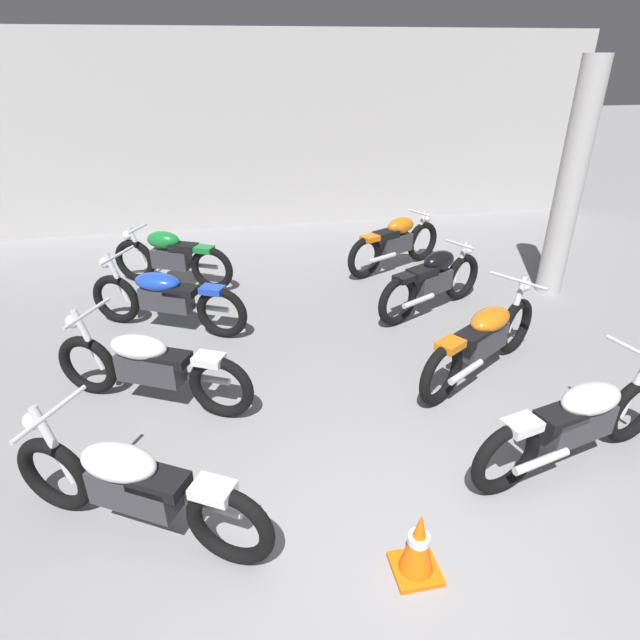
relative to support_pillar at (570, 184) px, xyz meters
name	(u,v)px	position (x,y,z in m)	size (l,w,h in m)	color
ground_plane	(404,584)	(-3.76, -4.26, -1.60)	(60.00, 60.00, 0.00)	gray
back_wall	(264,133)	(-3.76, 4.24, 0.20)	(13.46, 0.24, 3.60)	#BCBAB7
support_pillar	(570,184)	(0.00, 0.00, 0.00)	(0.36, 0.36, 3.20)	#BCBAB7
motorcycle_left_row_0	(133,486)	(-5.55, -3.45, -1.15)	(1.93, 1.21, 0.97)	black
motorcycle_left_row_1	(150,366)	(-5.58, -1.79, -1.15)	(1.99, 1.12, 0.97)	black
motorcycle_left_row_2	(166,297)	(-5.52, -0.16, -1.15)	(1.99, 1.12, 0.97)	black
motorcycle_left_row_3	(171,257)	(-5.52, 1.31, -1.14)	(1.81, 0.99, 0.88)	black
motorcycle_right_row_0	(578,421)	(-1.96, -3.40, -1.15)	(2.13, 0.83, 0.97)	black
motorcycle_right_row_1	(483,338)	(-2.08, -1.93, -1.15)	(1.89, 1.26, 0.97)	black
motorcycle_right_row_2	(433,280)	(-2.00, -0.30, -1.14)	(1.80, 0.99, 0.88)	black
motorcycle_right_row_3	(396,242)	(-1.99, 1.31, -1.14)	(1.82, 0.96, 0.88)	black
traffic_cone	(418,545)	(-3.65, -4.17, -1.34)	(0.32, 0.32, 0.54)	orange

